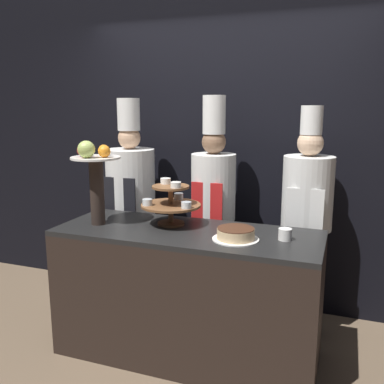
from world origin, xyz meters
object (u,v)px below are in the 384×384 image
object	(u,v)px
cup_white	(285,234)
chef_center_right	(306,214)
tiered_stand	(171,202)
fruit_pedestal	(95,172)
chef_left	(131,198)
cake_round	(236,234)
chef_center_left	(213,203)

from	to	relation	value
cup_white	chef_center_right	bearing A→B (deg)	82.36
tiered_stand	fruit_pedestal	bearing A→B (deg)	-160.02
cup_white	chef_left	bearing A→B (deg)	157.71
tiered_stand	cake_round	bearing A→B (deg)	-19.49
tiered_stand	chef_left	xyz separation A→B (m)	(-0.58, 0.49, -0.12)
fruit_pedestal	cup_white	distance (m)	1.37
fruit_pedestal	chef_left	bearing A→B (deg)	97.30
fruit_pedestal	chef_center_right	distance (m)	1.59
chef_center_left	chef_center_right	size ratio (longest dim) A/B	1.04
fruit_pedestal	chef_center_left	xyz separation A→B (m)	(0.66, 0.67, -0.32)
cake_round	chef_center_left	world-z (taller)	chef_center_left
cup_white	chef_center_right	size ratio (longest dim) A/B	0.05
tiered_stand	cup_white	world-z (taller)	tiered_stand
cake_round	chef_left	distance (m)	1.30
tiered_stand	chef_center_left	bearing A→B (deg)	71.62
chef_center_left	cup_white	bearing A→B (deg)	-41.28
cup_white	chef_center_right	distance (m)	0.58
tiered_stand	chef_left	bearing A→B (deg)	139.88
fruit_pedestal	cake_round	distance (m)	1.08
tiered_stand	fruit_pedestal	world-z (taller)	fruit_pedestal
fruit_pedestal	cake_round	xyz separation A→B (m)	(1.02, -0.00, -0.35)
cup_white	chef_center_left	distance (m)	0.87
fruit_pedestal	chef_center_right	size ratio (longest dim) A/B	0.34
tiered_stand	cup_white	bearing A→B (deg)	-5.78
fruit_pedestal	chef_center_left	world-z (taller)	chef_center_left
chef_left	cup_white	bearing A→B (deg)	-22.29
chef_left	fruit_pedestal	bearing A→B (deg)	-82.70
fruit_pedestal	cup_white	bearing A→B (deg)	4.26
cake_round	chef_center_right	world-z (taller)	chef_center_right
tiered_stand	chef_left	distance (m)	0.77
chef_left	cake_round	bearing A→B (deg)	-31.45
tiered_stand	chef_center_left	distance (m)	0.53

